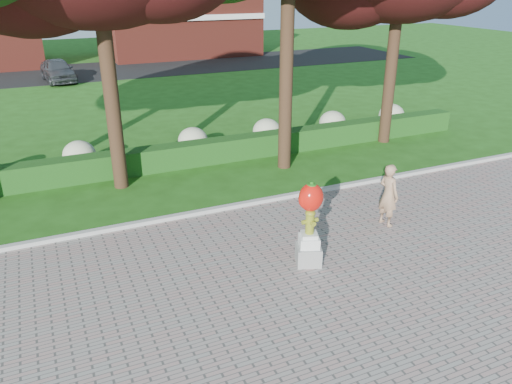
% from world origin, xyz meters
% --- Properties ---
extents(ground, '(100.00, 100.00, 0.00)m').
position_xyz_m(ground, '(0.00, 0.00, 0.00)').
color(ground, '#214F13').
rests_on(ground, ground).
extents(walkway, '(40.00, 14.00, 0.04)m').
position_xyz_m(walkway, '(0.00, -4.00, 0.02)').
color(walkway, gray).
rests_on(walkway, ground).
extents(curb, '(40.00, 0.18, 0.15)m').
position_xyz_m(curb, '(0.00, 3.00, 0.07)').
color(curb, '#ADADA5').
rests_on(curb, ground).
extents(lawn_hedge, '(24.00, 0.70, 0.80)m').
position_xyz_m(lawn_hedge, '(0.00, 7.00, 0.40)').
color(lawn_hedge, '#154413').
rests_on(lawn_hedge, ground).
extents(hydrangea_row, '(20.10, 1.10, 0.99)m').
position_xyz_m(hydrangea_row, '(0.57, 8.00, 0.55)').
color(hydrangea_row, '#A0AB82').
rests_on(hydrangea_row, ground).
extents(street, '(50.00, 8.00, 0.02)m').
position_xyz_m(street, '(0.00, 28.00, 0.01)').
color(street, black).
rests_on(street, ground).
extents(building_right, '(12.00, 8.00, 6.40)m').
position_xyz_m(building_right, '(8.00, 34.00, 3.20)').
color(building_right, maroon).
rests_on(building_right, ground).
extents(hydrant_sculpture, '(0.70, 0.70, 2.02)m').
position_xyz_m(hydrant_sculpture, '(1.08, -0.47, 1.11)').
color(hydrant_sculpture, gray).
rests_on(hydrant_sculpture, walkway).
extents(woman, '(0.48, 0.66, 1.69)m').
position_xyz_m(woman, '(3.94, 0.42, 0.88)').
color(woman, '#A27B5C').
rests_on(woman, walkway).
extents(parked_car, '(2.17, 4.31, 1.41)m').
position_xyz_m(parked_car, '(-2.52, 25.00, 0.72)').
color(parked_car, '#3C3E43').
rests_on(parked_car, street).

